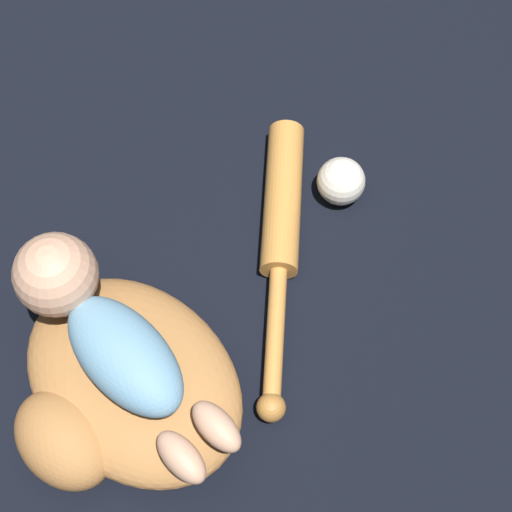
# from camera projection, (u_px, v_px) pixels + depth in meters

# --- Properties ---
(ground_plane) EXTENTS (6.00, 6.00, 0.00)m
(ground_plane) POSITION_uv_depth(u_px,v_px,m) (125.00, 440.00, 1.09)
(ground_plane) COLOR black
(baseball_glove) EXTENTS (0.36, 0.33, 0.09)m
(baseball_glove) POSITION_uv_depth(u_px,v_px,m) (122.00, 388.00, 1.08)
(baseball_glove) COLOR #A8703D
(baseball_glove) RESTS_ON ground
(baby_figure) EXTENTS (0.36, 0.15, 0.11)m
(baby_figure) POSITION_uv_depth(u_px,v_px,m) (100.00, 326.00, 1.02)
(baby_figure) COLOR #6693B2
(baby_figure) RESTS_ON baseball_glove
(baseball_bat) EXTENTS (0.39, 0.29, 0.05)m
(baseball_bat) POSITION_uv_depth(u_px,v_px,m) (281.00, 228.00, 1.21)
(baseball_bat) COLOR #C6843D
(baseball_bat) RESTS_ON ground
(baseball) EXTENTS (0.07, 0.07, 0.07)m
(baseball) POSITION_uv_depth(u_px,v_px,m) (341.00, 181.00, 1.23)
(baseball) COLOR silver
(baseball) RESTS_ON ground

